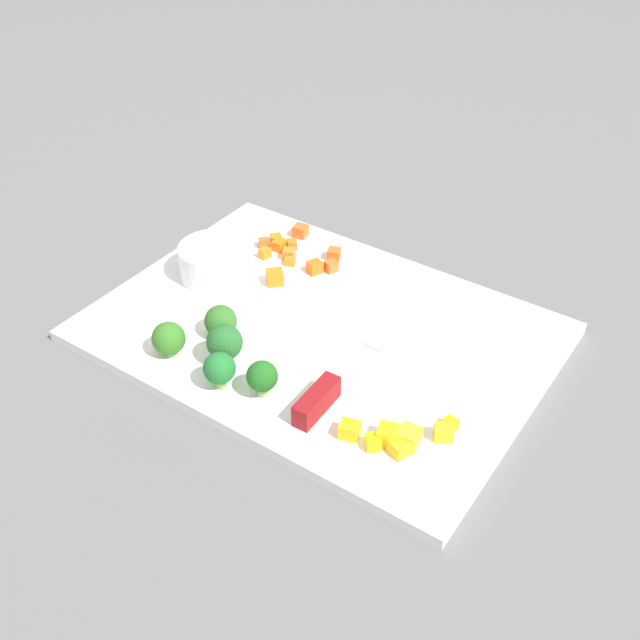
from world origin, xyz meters
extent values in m
plane|color=slate|center=(0.00, 0.00, 0.00)|extent=(4.00, 4.00, 0.00)
cube|color=white|center=(0.00, 0.00, 0.01)|extent=(0.45, 0.32, 0.01)
cylinder|color=white|center=(-0.15, 0.01, 0.03)|extent=(0.08, 0.08, 0.04)
cube|color=silver|center=(0.06, 0.07, 0.01)|extent=(0.03, 0.15, 0.00)
cube|color=maroon|center=(0.07, -0.10, 0.02)|extent=(0.02, 0.06, 0.02)
cube|color=orange|center=(-0.11, 0.11, 0.02)|extent=(0.02, 0.02, 0.01)
cube|color=orange|center=(-0.09, 0.04, 0.02)|extent=(0.02, 0.02, 0.02)
cube|color=orange|center=(-0.06, 0.08, 0.02)|extent=(0.02, 0.02, 0.01)
cube|color=orange|center=(-0.13, 0.07, 0.02)|extent=(0.01, 0.01, 0.01)
cube|color=orange|center=(-0.12, 0.10, 0.02)|extent=(0.01, 0.02, 0.01)
cube|color=orange|center=(-0.12, 0.13, 0.02)|extent=(0.02, 0.02, 0.01)
cube|color=orange|center=(-0.05, 0.09, 0.02)|extent=(0.02, 0.02, 0.01)
cube|color=orange|center=(-0.14, 0.09, 0.02)|extent=(0.02, 0.02, 0.01)
cube|color=orange|center=(-0.10, 0.09, 0.02)|extent=(0.02, 0.02, 0.01)
cube|color=orange|center=(-0.14, 0.11, 0.02)|extent=(0.02, 0.02, 0.01)
cube|color=orange|center=(-0.09, 0.08, 0.02)|extent=(0.02, 0.01, 0.01)
cube|color=orange|center=(-0.06, 0.11, 0.02)|extent=(0.02, 0.02, 0.01)
cube|color=yellow|center=(0.15, -0.09, 0.02)|extent=(0.02, 0.02, 0.02)
cube|color=yellow|center=(0.13, -0.11, 0.02)|extent=(0.02, 0.02, 0.01)
cube|color=yellow|center=(0.15, -0.10, 0.02)|extent=(0.02, 0.02, 0.01)
cube|color=yellow|center=(0.18, -0.07, 0.02)|extent=(0.02, 0.02, 0.01)
cube|color=yellow|center=(0.14, -0.10, 0.02)|extent=(0.02, 0.02, 0.02)
cube|color=yellow|center=(0.17, -0.05, 0.02)|extent=(0.01, 0.01, 0.01)
cube|color=yellow|center=(0.11, -0.11, 0.02)|extent=(0.02, 0.02, 0.01)
cylinder|color=#93AE60|center=(-0.08, -0.07, 0.02)|extent=(0.01, 0.01, 0.01)
sphere|color=#347329|center=(-0.08, -0.07, 0.03)|extent=(0.03, 0.03, 0.03)
cylinder|color=#90B968|center=(0.01, -0.11, 0.02)|extent=(0.01, 0.01, 0.01)
sphere|color=#22691F|center=(0.01, -0.11, 0.03)|extent=(0.03, 0.03, 0.03)
cylinder|color=#8DB15D|center=(-0.04, -0.10, 0.02)|extent=(0.01, 0.01, 0.02)
sphere|color=#286A2C|center=(-0.04, -0.10, 0.04)|extent=(0.04, 0.04, 0.04)
cylinder|color=#8FB769|center=(-0.10, -0.12, 0.02)|extent=(0.01, 0.01, 0.01)
sphere|color=#397C26|center=(-0.10, -0.12, 0.03)|extent=(0.03, 0.03, 0.03)
cylinder|color=#90B05B|center=(-0.03, -0.13, 0.02)|extent=(0.01, 0.01, 0.01)
sphere|color=#237730|center=(-0.03, -0.13, 0.03)|extent=(0.03, 0.03, 0.03)
camera|label=1|loc=(0.35, -0.51, 0.50)|focal=42.90mm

